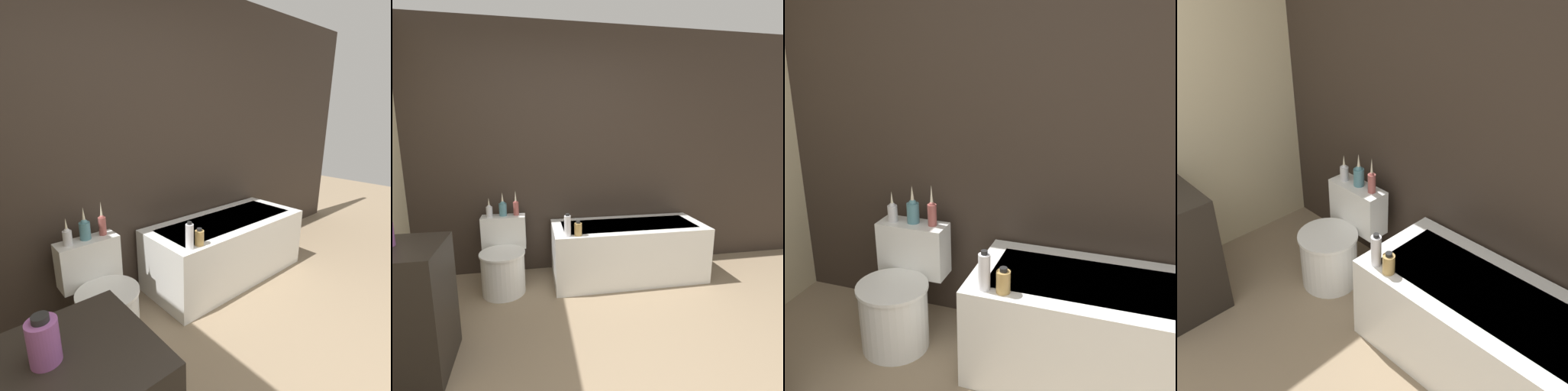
% 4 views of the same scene
% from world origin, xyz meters
% --- Properties ---
extents(wall_back_tiled, '(6.40, 0.06, 2.60)m').
position_xyz_m(wall_back_tiled, '(0.00, 2.16, 1.30)').
color(wall_back_tiled, '#332821').
rests_on(wall_back_tiled, ground_plane).
extents(bathtub, '(1.57, 0.66, 0.58)m').
position_xyz_m(bathtub, '(0.73, 1.78, 0.29)').
color(bathtub, white).
rests_on(bathtub, ground).
extents(toilet, '(0.43, 0.59, 0.69)m').
position_xyz_m(toilet, '(-0.55, 1.74, 0.29)').
color(toilet, white).
rests_on(toilet, ground).
extents(vase_gold, '(0.06, 0.06, 0.20)m').
position_xyz_m(vase_gold, '(-0.68, 1.94, 0.75)').
color(vase_gold, silver).
rests_on(vase_gold, toilet).
extents(vase_silver, '(0.08, 0.08, 0.24)m').
position_xyz_m(vase_silver, '(-0.55, 1.96, 0.77)').
color(vase_silver, teal).
rests_on(vase_silver, toilet).
extents(vase_bronze, '(0.06, 0.06, 0.26)m').
position_xyz_m(vase_bronze, '(-0.42, 1.96, 0.77)').
color(vase_bronze, '#994C47').
rests_on(vase_bronze, toilet).
extents(shampoo_bottle_tall, '(0.06, 0.06, 0.21)m').
position_xyz_m(shampoo_bottle_tall, '(0.06, 1.53, 0.68)').
color(shampoo_bottle_tall, silver).
rests_on(shampoo_bottle_tall, bathtub).
extents(shampoo_bottle_short, '(0.07, 0.07, 0.14)m').
position_xyz_m(shampoo_bottle_short, '(0.16, 1.53, 0.64)').
color(shampoo_bottle_short, tan).
rests_on(shampoo_bottle_short, bathtub).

